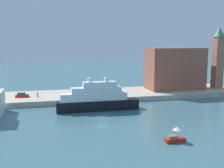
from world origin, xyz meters
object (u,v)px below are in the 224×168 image
Objects in this scene: person_figure at (38,95)px; mooring_bollard at (82,97)px; small_motorboat at (175,137)px; harbor_building at (175,69)px; large_yacht at (97,99)px; bell_tower at (218,56)px; parked_car at (22,95)px.

mooring_bollard is (13.67, -5.33, -0.40)m from person_figure.
small_motorboat is 54.45m from harbor_building.
large_yacht is 10.27m from mooring_bollard.
parked_car is (-71.91, -0.66, -11.97)m from bell_tower.
harbor_building is 4.82× the size of parked_car.
harbor_building is at bearing 30.22° from large_yacht.
large_yacht is 28.66× the size of mooring_bollard.
parked_car is at bearing 125.06° from small_motorboat.
bell_tower is at bearing 8.08° from mooring_bollard.
harbor_building is 55.89m from parked_car.
small_motorboat reaches higher than parked_car.
bell_tower is (50.30, 17.31, 10.88)m from large_yacht.
bell_tower is at bearing 0.52° from parked_car.
mooring_bollard is at bearing 107.03° from large_yacht.
harbor_building is (33.73, 19.65, 6.08)m from large_yacht.
harbor_building reaches higher than parked_car.
small_motorboat is 4.91× the size of mooring_bollard.
small_motorboat is at bearing -58.44° from person_figure.
person_figure is at bearing 121.56° from small_motorboat.
small_motorboat is 0.17× the size of bell_tower.
person_figure is at bearing 158.71° from mooring_bollard.
parked_car is 5.21m from person_figure.
small_motorboat is at bearing -54.94° from parked_car.
person_figure is 2.13× the size of mooring_bollard.
harbor_building is at bearing 64.14° from small_motorboat.
large_yacht is 30.63m from small_motorboat.
large_yacht is at bearing 109.65° from small_motorboat.
mooring_bollard is at bearing 108.99° from small_motorboat.
person_figure is (-26.92, 43.84, 1.41)m from small_motorboat.
parked_car is 2.47× the size of person_figure.
parked_car is (-55.34, -2.99, -7.17)m from harbor_building.
parked_car is (-31.88, 45.43, 1.20)m from small_motorboat.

